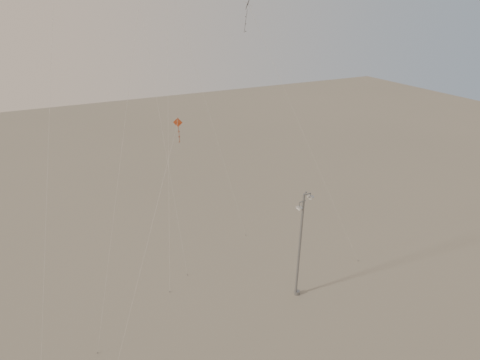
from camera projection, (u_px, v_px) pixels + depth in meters
name	position (u px, v px, depth m)	size (l,w,h in m)	color
ground	(251.00, 349.00, 31.19)	(160.00, 160.00, 0.00)	gray
street_lamp	(301.00, 242.00, 35.07)	(1.60, 0.73, 8.74)	gray
kite_3	(161.00, 192.00, 26.92)	(6.23, 2.88, 15.51)	maroon
kite_4	(274.00, 66.00, 35.12)	(8.99, 5.10, 21.71)	black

